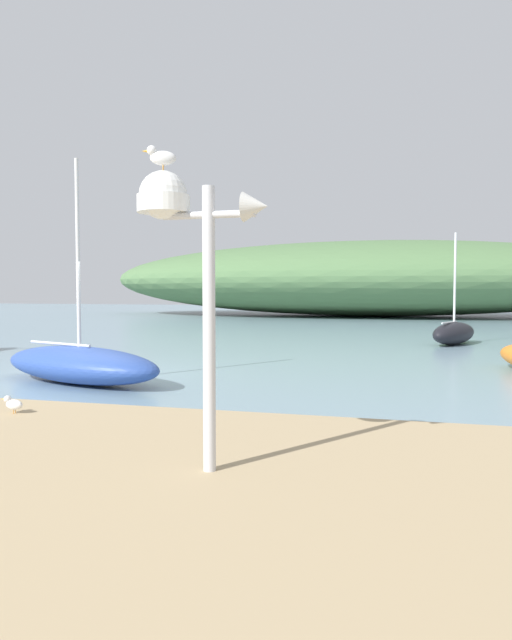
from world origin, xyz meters
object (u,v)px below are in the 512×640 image
Objects in this scene: sailboat_far_left at (454,333)px; seagull_on_radar at (161,157)px; seagull_by_mast at (13,403)px; sailboat_west_reach at (80,364)px; mast_structure at (181,225)px.

seagull_on_radar is at bearing -104.32° from sailboat_far_left.
seagull_by_mast is at bearing -116.36° from sailboat_far_left.
seagull_on_radar is 0.08× the size of sailboat_far_left.
sailboat_west_reach reaches higher than seagull_by_mast.
mast_structure is 16.51m from sailboat_far_left.
seagull_by_mast is (-7.05, -14.24, -0.07)m from sailboat_far_left.
mast_structure is 4.21m from seagull_by_mast.
seagull_on_radar is at bearing -178.42° from mast_structure.
seagull_on_radar is 0.07× the size of sailboat_west_reach.
sailboat_far_left is 11.25× the size of seagull_by_mast.
sailboat_far_left is at bearing 52.16° from sailboat_west_reach.
mast_structure reaches higher than seagull_by_mast.
sailboat_far_left is at bearing 76.34° from mast_structure.
sailboat_west_reach is 13.11× the size of seagull_by_mast.
mast_structure is 0.62× the size of sailboat_west_reach.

